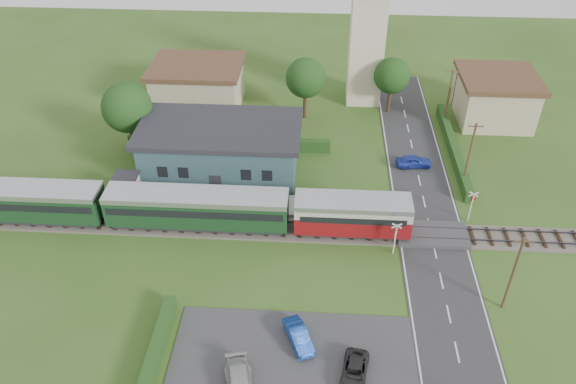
# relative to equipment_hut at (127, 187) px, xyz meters

# --- Properties ---
(ground) EXTENTS (120.00, 120.00, 0.00)m
(ground) POSITION_rel_equipment_hut_xyz_m (18.00, -5.20, -1.75)
(ground) COLOR #2D4C19
(railway_track) EXTENTS (76.00, 3.20, 0.49)m
(railway_track) POSITION_rel_equipment_hut_xyz_m (18.00, -3.20, -1.64)
(railway_track) COLOR #4C443D
(railway_track) RESTS_ON ground
(road) EXTENTS (6.00, 70.00, 0.05)m
(road) POSITION_rel_equipment_hut_xyz_m (28.00, -5.20, -1.72)
(road) COLOR #28282B
(road) RESTS_ON ground
(car_park) EXTENTS (17.00, 9.00, 0.08)m
(car_park) POSITION_rel_equipment_hut_xyz_m (16.50, -17.20, -1.71)
(car_park) COLOR #333335
(car_park) RESTS_ON ground
(crossing_deck) EXTENTS (6.20, 3.40, 0.45)m
(crossing_deck) POSITION_rel_equipment_hut_xyz_m (28.00, -3.20, -1.52)
(crossing_deck) COLOR #333335
(crossing_deck) RESTS_ON ground
(platform) EXTENTS (30.00, 3.00, 0.45)m
(platform) POSITION_rel_equipment_hut_xyz_m (8.00, 0.00, -1.52)
(platform) COLOR gray
(platform) RESTS_ON ground
(equipment_hut) EXTENTS (2.30, 2.30, 2.55)m
(equipment_hut) POSITION_rel_equipment_hut_xyz_m (0.00, 0.00, 0.00)
(equipment_hut) COLOR beige
(equipment_hut) RESTS_ON platform
(station_building) EXTENTS (16.00, 9.00, 5.30)m
(station_building) POSITION_rel_equipment_hut_xyz_m (8.00, 5.79, 0.95)
(station_building) COLOR #39505A
(station_building) RESTS_ON ground
(train) EXTENTS (43.20, 2.90, 3.40)m
(train) POSITION_rel_equipment_hut_xyz_m (4.11, -3.20, 0.43)
(train) COLOR #232328
(train) RESTS_ON ground
(church_tower) EXTENTS (6.00, 6.00, 17.60)m
(church_tower) POSITION_rel_equipment_hut_xyz_m (23.00, 22.80, 8.48)
(church_tower) COLOR beige
(church_tower) RESTS_ON ground
(house_west) EXTENTS (10.80, 8.80, 5.50)m
(house_west) POSITION_rel_equipment_hut_xyz_m (3.00, 19.80, 1.04)
(house_west) COLOR tan
(house_west) RESTS_ON ground
(house_east) EXTENTS (8.80, 8.80, 5.50)m
(house_east) POSITION_rel_equipment_hut_xyz_m (38.00, 18.80, 1.05)
(house_east) COLOR tan
(house_east) RESTS_ON ground
(hedge_carpark) EXTENTS (0.80, 9.00, 1.20)m
(hedge_carpark) POSITION_rel_equipment_hut_xyz_m (7.00, -17.20, -1.15)
(hedge_carpark) COLOR #193814
(hedge_carpark) RESTS_ON ground
(hedge_roadside) EXTENTS (0.80, 18.00, 1.20)m
(hedge_roadside) POSITION_rel_equipment_hut_xyz_m (32.20, 10.80, -1.15)
(hedge_roadside) COLOR #193814
(hedge_roadside) RESTS_ON ground
(hedge_station) EXTENTS (22.00, 0.80, 1.30)m
(hedge_station) POSITION_rel_equipment_hut_xyz_m (8.00, 10.30, -1.10)
(hedge_station) COLOR #193814
(hedge_station) RESTS_ON ground
(tree_a) EXTENTS (5.20, 5.20, 8.00)m
(tree_a) POSITION_rel_equipment_hut_xyz_m (-2.00, 8.80, 3.63)
(tree_a) COLOR #332316
(tree_a) RESTS_ON ground
(tree_b) EXTENTS (4.60, 4.60, 7.34)m
(tree_b) POSITION_rel_equipment_hut_xyz_m (16.00, 17.80, 3.27)
(tree_b) COLOR #332316
(tree_b) RESTS_ON ground
(tree_c) EXTENTS (4.20, 4.20, 6.78)m
(tree_c) POSITION_rel_equipment_hut_xyz_m (26.00, 19.80, 2.91)
(tree_c) COLOR #332316
(tree_c) RESTS_ON ground
(utility_pole_b) EXTENTS (1.40, 0.22, 7.00)m
(utility_pole_b) POSITION_rel_equipment_hut_xyz_m (32.20, -11.20, 1.88)
(utility_pole_b) COLOR #473321
(utility_pole_b) RESTS_ON ground
(utility_pole_c) EXTENTS (1.40, 0.22, 7.00)m
(utility_pole_c) POSITION_rel_equipment_hut_xyz_m (32.20, 4.80, 1.88)
(utility_pole_c) COLOR #473321
(utility_pole_c) RESTS_ON ground
(utility_pole_d) EXTENTS (1.40, 0.22, 7.00)m
(utility_pole_d) POSITION_rel_equipment_hut_xyz_m (32.20, 16.80, 1.88)
(utility_pole_d) COLOR #473321
(utility_pole_d) RESTS_ON ground
(crossing_signal_near) EXTENTS (0.84, 0.28, 3.28)m
(crossing_signal_near) POSITION_rel_equipment_hut_xyz_m (24.40, -5.61, 0.39)
(crossing_signal_near) COLOR silver
(crossing_signal_near) RESTS_ON ground
(crossing_signal_far) EXTENTS (0.84, 0.28, 3.28)m
(crossing_signal_far) POSITION_rel_equipment_hut_xyz_m (31.60, -0.81, 0.39)
(crossing_signal_far) COLOR silver
(crossing_signal_far) RESTS_ON ground
(streetlamp_west) EXTENTS (0.30, 0.30, 5.15)m
(streetlamp_west) POSITION_rel_equipment_hut_xyz_m (-4.00, 14.80, 1.29)
(streetlamp_west) COLOR #3F3F47
(streetlamp_west) RESTS_ON ground
(streetlamp_east) EXTENTS (0.30, 0.30, 5.15)m
(streetlamp_east) POSITION_rel_equipment_hut_xyz_m (34.00, 21.80, 1.29)
(streetlamp_east) COLOR #3F3F47
(streetlamp_east) RESTS_ON ground
(car_on_road) EXTENTS (3.75, 1.83, 1.23)m
(car_on_road) POSITION_rel_equipment_hut_xyz_m (27.65, 7.85, -1.08)
(car_on_road) COLOR #233AA9
(car_on_road) RESTS_ON road
(car_park_blue) EXTENTS (2.58, 3.74, 1.17)m
(car_park_blue) POSITION_rel_equipment_hut_xyz_m (16.80, -15.49, -1.08)
(car_park_blue) COLOR #1940A0
(car_park_blue) RESTS_ON car_park
(car_park_silver) EXTENTS (2.77, 4.66, 1.27)m
(car_park_silver) POSITION_rel_equipment_hut_xyz_m (13.16, -19.70, -1.03)
(car_park_silver) COLOR #B2B2B2
(car_park_silver) RESTS_ON car_park
(car_park_dark) EXTENTS (2.26, 3.86, 1.01)m
(car_park_dark) POSITION_rel_equipment_hut_xyz_m (20.69, -18.14, -1.16)
(car_park_dark) COLOR #252526
(car_park_dark) RESTS_ON car_park
(pedestrian_near) EXTENTS (0.56, 0.38, 1.49)m
(pedestrian_near) POSITION_rel_equipment_hut_xyz_m (12.92, -0.63, -0.55)
(pedestrian_near) COLOR gray
(pedestrian_near) RESTS_ON platform
(pedestrian_far) EXTENTS (0.93, 1.02, 1.70)m
(pedestrian_far) POSITION_rel_equipment_hut_xyz_m (3.72, -0.76, -0.45)
(pedestrian_far) COLOR gray
(pedestrian_far) RESTS_ON platform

